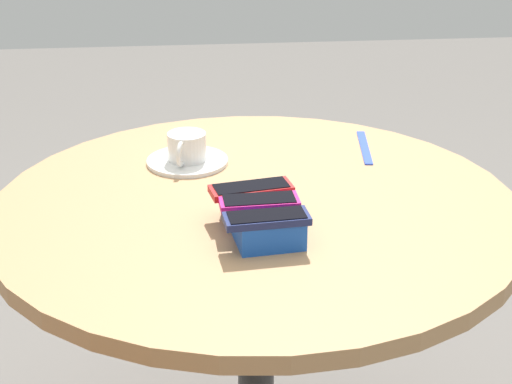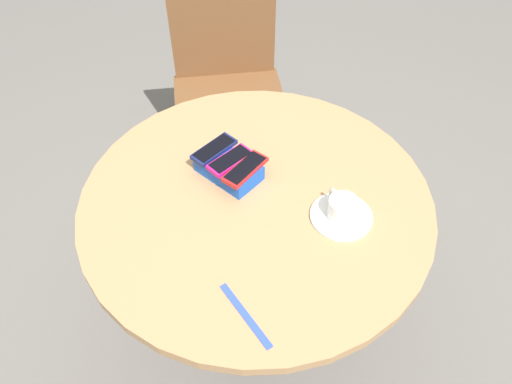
% 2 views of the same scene
% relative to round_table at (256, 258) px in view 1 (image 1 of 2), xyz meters
% --- Properties ---
extents(round_table, '(0.94, 0.94, 0.73)m').
position_rel_round_table_xyz_m(round_table, '(0.00, 0.00, 0.00)').
color(round_table, '#2D2D2D').
rests_on(round_table, ground_plane).
extents(phone_box, '(0.18, 0.12, 0.05)m').
position_rel_round_table_xyz_m(phone_box, '(-0.11, 0.00, 0.13)').
color(phone_box, blue).
rests_on(phone_box, round_table).
extents(phone_navy, '(0.06, 0.14, 0.01)m').
position_rel_round_table_xyz_m(phone_navy, '(-0.17, -0.00, 0.16)').
color(phone_navy, navy).
rests_on(phone_navy, phone_box).
extents(phone_magenta, '(0.06, 0.13, 0.01)m').
position_rel_round_table_xyz_m(phone_magenta, '(-0.11, 0.01, 0.16)').
color(phone_magenta, '#D11975').
rests_on(phone_magenta, phone_box).
extents(phone_red, '(0.08, 0.15, 0.01)m').
position_rel_round_table_xyz_m(phone_red, '(-0.06, 0.01, 0.16)').
color(phone_red, red).
rests_on(phone_red, phone_box).
extents(saucer, '(0.16, 0.16, 0.01)m').
position_rel_round_table_xyz_m(saucer, '(0.20, 0.12, 0.11)').
color(saucer, white).
rests_on(saucer, round_table).
extents(coffee_cup, '(0.10, 0.08, 0.05)m').
position_rel_round_table_xyz_m(coffee_cup, '(0.19, 0.12, 0.15)').
color(coffee_cup, white).
rests_on(coffee_cup, saucer).
extents(lanyard_strap, '(0.19, 0.04, 0.00)m').
position_rel_round_table_xyz_m(lanyard_strap, '(0.24, -0.25, 0.11)').
color(lanyard_strap, blue).
rests_on(lanyard_strap, round_table).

